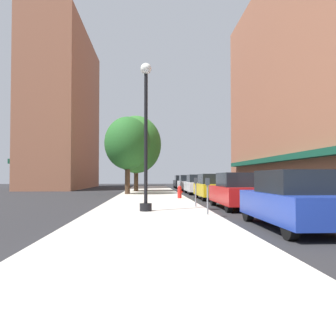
{
  "coord_description": "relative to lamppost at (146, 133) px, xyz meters",
  "views": [
    {
      "loc": [
        -0.04,
        -4.92,
        1.47
      ],
      "look_at": [
        1.14,
        15.68,
        2.04
      ],
      "focal_mm": 34.41,
      "sensor_mm": 36.0,
      "label": 1
    }
  ],
  "objects": [
    {
      "name": "ground_plane",
      "position": [
        4.19,
        10.14,
        -3.2
      ],
      "size": [
        90.0,
        90.0,
        0.0
      ],
      "primitive_type": "plane",
      "color": "#232326"
    },
    {
      "name": "sidewalk_slab",
      "position": [
        0.19,
        11.14,
        -3.14
      ],
      "size": [
        4.8,
        50.0,
        0.12
      ],
      "primitive_type": "cube",
      "color": "#B7B2A8",
      "rests_on": "ground"
    },
    {
      "name": "building_right_brick",
      "position": [
        15.18,
        14.14,
        8.08
      ],
      "size": [
        6.8,
        40.0,
        22.6
      ],
      "color": "#9E6047",
      "rests_on": "ground"
    },
    {
      "name": "building_far_background",
      "position": [
        -10.82,
        29.14,
        6.65
      ],
      "size": [
        6.8,
        18.0,
        19.74
      ],
      "color": "#9E6047",
      "rests_on": "ground"
    },
    {
      "name": "lamppost",
      "position": [
        0.0,
        0.0,
        0.0
      ],
      "size": [
        0.48,
        0.48,
        5.9
      ],
      "color": "black",
      "rests_on": "sidewalk_slab"
    },
    {
      "name": "fire_hydrant",
      "position": [
        2.05,
        7.56,
        -2.68
      ],
      "size": [
        0.33,
        0.26,
        0.79
      ],
      "color": "red",
      "rests_on": "sidewalk_slab"
    },
    {
      "name": "parking_meter_near",
      "position": [
        2.24,
        1.74,
        -2.25
      ],
      "size": [
        0.14,
        0.09,
        1.31
      ],
      "color": "slate",
      "rests_on": "sidewalk_slab"
    },
    {
      "name": "parking_meter_far",
      "position": [
        2.24,
        -1.27,
        -2.25
      ],
      "size": [
        0.14,
        0.09,
        1.31
      ],
      "color": "slate",
      "rests_on": "sidewalk_slab"
    },
    {
      "name": "tree_near",
      "position": [
        -1.59,
        12.7,
        0.91
      ],
      "size": [
        3.62,
        3.62,
        6.1
      ],
      "color": "#422D1E",
      "rests_on": "sidewalk_slab"
    },
    {
      "name": "tree_mid",
      "position": [
        -1.12,
        17.48,
        1.29
      ],
      "size": [
        4.69,
        4.69,
        7.08
      ],
      "color": "#422D1E",
      "rests_on": "sidewalk_slab"
    },
    {
      "name": "car_blue",
      "position": [
        4.19,
        -3.9,
        -2.39
      ],
      "size": [
        1.8,
        4.3,
        1.66
      ],
      "rotation": [
        0.0,
        0.0,
        -0.01
      ],
      "color": "black",
      "rests_on": "ground"
    },
    {
      "name": "car_red",
      "position": [
        4.19,
        1.92,
        -2.39
      ],
      "size": [
        1.8,
        4.3,
        1.66
      ],
      "rotation": [
        0.0,
        0.0,
        -0.04
      ],
      "color": "black",
      "rests_on": "ground"
    },
    {
      "name": "car_yellow",
      "position": [
        4.19,
        7.95,
        -2.39
      ],
      "size": [
        1.8,
        4.3,
        1.66
      ],
      "rotation": [
        0.0,
        0.0,
        0.03
      ],
      "color": "black",
      "rests_on": "ground"
    },
    {
      "name": "car_white",
      "position": [
        4.19,
        14.47,
        -2.39
      ],
      "size": [
        1.8,
        4.3,
        1.66
      ],
      "rotation": [
        0.0,
        0.0,
        -0.03
      ],
      "color": "black",
      "rests_on": "ground"
    },
    {
      "name": "car_silver",
      "position": [
        4.19,
        21.76,
        -2.39
      ],
      "size": [
        1.8,
        4.3,
        1.66
      ],
      "rotation": [
        0.0,
        0.0,
        -0.03
      ],
      "color": "black",
      "rests_on": "ground"
    },
    {
      "name": "car_black",
      "position": [
        4.19,
        28.05,
        -2.39
      ],
      "size": [
        1.8,
        4.3,
        1.66
      ],
      "rotation": [
        0.0,
        0.0,
        0.01
      ],
      "color": "black",
      "rests_on": "ground"
    }
  ]
}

